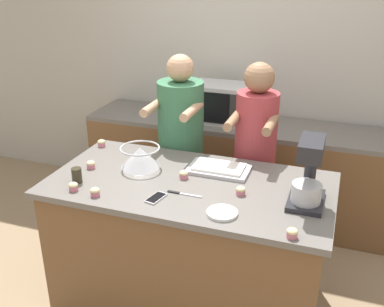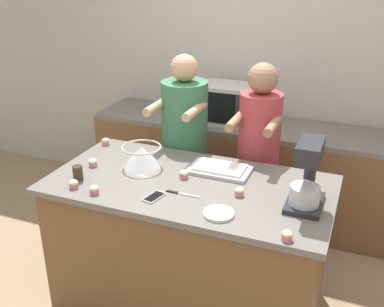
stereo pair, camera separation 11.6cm
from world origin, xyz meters
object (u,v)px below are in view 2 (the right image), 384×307
cell_phone (154,197)px  cupcake_0 (74,184)px  baking_tray (220,169)px  cupcake_1 (93,163)px  cupcake_5 (239,192)px  small_plate (219,214)px  cupcake_6 (287,235)px  knife (181,194)px  cupcake_2 (94,190)px  person_left (185,152)px  cupcake_4 (106,142)px  drinking_glass (78,173)px  microwave_oven (227,103)px  person_right (257,163)px  cupcake_3 (184,174)px  mixing_bowl (142,156)px  stand_mixer (307,178)px

cell_phone → cupcake_0: bearing=-172.1°
baking_tray → cupcake_1: bearing=-163.7°
cell_phone → cupcake_5: size_ratio=2.68×
small_plate → cupcake_6: size_ratio=3.02×
cell_phone → knife: bearing=39.3°
cupcake_1 → cupcake_2: (0.23, -0.33, 0.00)m
small_plate → knife: 0.33m
cupcake_5 → person_left: bearing=132.7°
person_left → cupcake_5: size_ratio=28.04×
cupcake_5 → cupcake_4: bearing=161.4°
drinking_glass → cupcake_4: drinking_glass is taller
small_plate → knife: (-0.29, 0.15, -0.01)m
drinking_glass → microwave_oven: bearing=72.3°
person_right → cupcake_3: 0.71m
cupcake_3 → cupcake_6: size_ratio=1.00×
person_left → cell_phone: bearing=-78.3°
mixing_bowl → microwave_oven: size_ratio=0.54×
cupcake_1 → cupcake_4: (-0.13, 0.37, 0.00)m
stand_mixer → cupcake_1: bearing=179.9°
cupcake_1 → cupcake_2: same height
cupcake_4 → drinking_glass: bearing=-74.7°
stand_mixer → cupcake_3: size_ratio=6.91×
cell_phone → cupcake_1: size_ratio=2.68×
person_left → cupcake_3: person_left is taller
knife → cupcake_5: (0.33, 0.11, 0.02)m
microwave_oven → cupcake_0: size_ratio=8.68×
cupcake_3 → person_left: bearing=112.4°
stand_mixer → mixing_bowl: size_ratio=1.47×
stand_mixer → microwave_oven: 1.63m
cell_phone → stand_mixer: bearing=16.1°
drinking_glass → cupcake_3: bearing=24.1°
knife → cupcake_6: (0.69, -0.25, 0.02)m
cell_phone → cupcake_5: 0.51m
person_left → cupcake_0: person_left is taller
mixing_bowl → small_plate: 0.81m
person_right → cupcake_5: person_right is taller
cupcake_5 → cupcake_0: bearing=-163.6°
microwave_oven → cupcake_0: 1.73m
cupcake_6 → microwave_oven: bearing=116.8°
stand_mixer → cupcake_6: bearing=-93.8°
cell_phone → cupcake_6: bearing=-9.9°
mixing_bowl → small_plate: mixing_bowl is taller
person_left → drinking_glass: size_ratio=16.78×
person_left → cupcake_4: 0.62m
cupcake_1 → cupcake_6: same height
small_plate → cupcake_2: bearing=-176.5°
baking_tray → cupcake_1: 0.87m
cell_phone → drinking_glass: (-0.56, 0.03, 0.04)m
cupcake_3 → stand_mixer: bearing=-4.9°
cupcake_4 → small_plate: bearing=-29.9°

